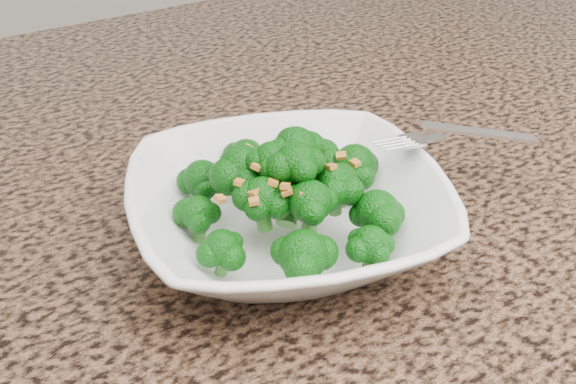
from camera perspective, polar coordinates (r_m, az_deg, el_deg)
granite_counter at (r=0.65m, az=-9.15°, el=-2.25°), size 1.64×1.04×0.03m
bowl at (r=0.57m, az=-0.00°, el=-1.67°), size 0.32×0.32×0.06m
broccoli_pile at (r=0.54m, az=0.00°, el=3.87°), size 0.22×0.22×0.06m
garlic_topping at (r=0.52m, az=0.00°, el=7.24°), size 0.13×0.13×0.01m
fork at (r=0.61m, az=11.52°, el=4.25°), size 0.18×0.10×0.01m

